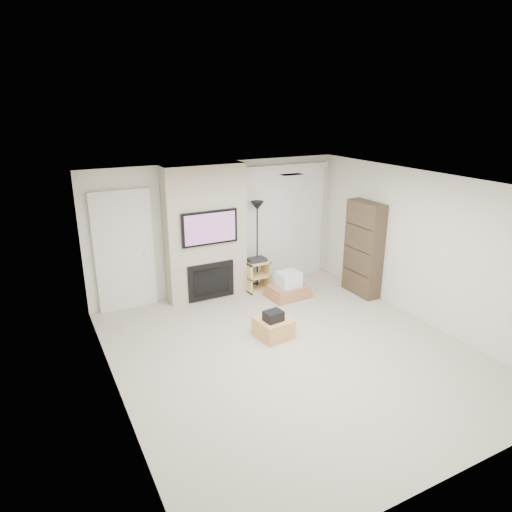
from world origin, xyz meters
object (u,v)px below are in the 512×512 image
box_stack (288,287)px  av_stand (257,273)px  ottoman (273,328)px  bookshelf (364,249)px  floor_lamp (257,220)px

box_stack → av_stand: bearing=122.2°
ottoman → box_stack: size_ratio=0.64×
av_stand → bookshelf: bookshelf is taller
floor_lamp → bookshelf: (1.64, -1.20, -0.47)m
av_stand → floor_lamp: bearing=59.5°
box_stack → bookshelf: size_ratio=0.44×
av_stand → bookshelf: size_ratio=0.37×
ottoman → floor_lamp: bearing=69.5°
box_stack → bookshelf: 1.60m
bookshelf → av_stand: bearing=148.1°
av_stand → box_stack: av_stand is taller
floor_lamp → av_stand: floor_lamp is taller
floor_lamp → av_stand: bearing=-120.5°
floor_lamp → box_stack: 1.41m
av_stand → bookshelf: 2.10m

